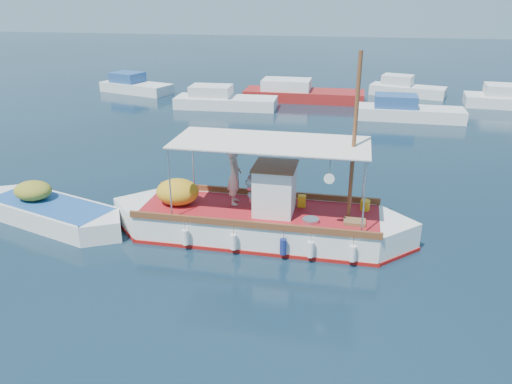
# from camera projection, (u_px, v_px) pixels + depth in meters

# --- Properties ---
(ground) EXTENTS (160.00, 160.00, 0.00)m
(ground) POSITION_uv_depth(u_px,v_px,m) (279.00, 237.00, 17.44)
(ground) COLOR black
(ground) RESTS_ON ground
(fishing_caique) EXTENTS (10.84, 3.24, 6.61)m
(fishing_caique) POSITION_uv_depth(u_px,v_px,m) (257.00, 220.00, 17.35)
(fishing_caique) COLOR white
(fishing_caique) RESTS_ON ground
(dinghy) EXTENTS (6.46, 3.41, 1.66)m
(dinghy) POSITION_uv_depth(u_px,v_px,m) (51.00, 213.00, 18.49)
(dinghy) COLOR white
(dinghy) RESTS_ON ground
(bg_boat_nw) EXTENTS (7.32, 2.52, 1.80)m
(bg_boat_nw) POSITION_uv_depth(u_px,v_px,m) (223.00, 101.00, 36.20)
(bg_boat_nw) COLOR silver
(bg_boat_nw) RESTS_ON ground
(bg_boat_n) EXTENTS (9.21, 3.01, 1.80)m
(bg_boat_n) POSITION_uv_depth(u_px,v_px,m) (300.00, 94.00, 38.61)
(bg_boat_n) COLOR maroon
(bg_boat_n) RESTS_ON ground
(bg_boat_ne) EXTENTS (6.89, 2.43, 1.80)m
(bg_boat_ne) POSITION_uv_depth(u_px,v_px,m) (407.00, 112.00, 33.04)
(bg_boat_ne) COLOR silver
(bg_boat_ne) RESTS_ON ground
(bg_boat_far_w) EXTENTS (6.53, 4.14, 1.80)m
(bg_boat_far_w) POSITION_uv_depth(u_px,v_px,m) (135.00, 86.00, 41.65)
(bg_boat_far_w) COLOR silver
(bg_boat_far_w) RESTS_ON ground
(bg_boat_far_n) EXTENTS (6.17, 3.58, 1.80)m
(bg_boat_far_n) POSITION_uv_depth(u_px,v_px,m) (405.00, 89.00, 40.42)
(bg_boat_far_n) COLOR silver
(bg_boat_far_n) RESTS_ON ground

